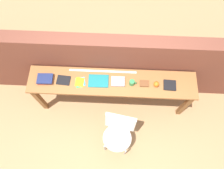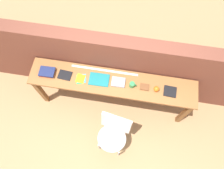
% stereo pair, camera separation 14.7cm
% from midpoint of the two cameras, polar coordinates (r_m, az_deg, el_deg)
% --- Properties ---
extents(ground_plane, '(40.00, 40.00, 0.00)m').
position_cam_midpoint_polar(ground_plane, '(3.94, 0.48, -8.55)').
color(ground_plane, tan).
extents(brick_wall_back, '(6.00, 0.20, 1.45)m').
position_cam_midpoint_polar(brick_wall_back, '(3.50, 2.24, 4.60)').
color(brick_wall_back, brown).
rests_on(brick_wall_back, ground).
extents(sideboard, '(2.50, 0.44, 0.88)m').
position_cam_midpoint_polar(sideboard, '(3.34, 1.40, -0.37)').
color(sideboard, '#996033').
rests_on(sideboard, ground).
extents(chair_white_moulded, '(0.51, 0.52, 0.89)m').
position_cam_midpoint_polar(chair_white_moulded, '(3.35, 1.64, -12.61)').
color(chair_white_moulded, silver).
rests_on(chair_white_moulded, ground).
extents(book_stack_leftmost, '(0.23, 0.17, 0.06)m').
position_cam_midpoint_polar(book_stack_leftmost, '(3.36, -15.45, 3.04)').
color(book_stack_leftmost, red).
rests_on(book_stack_leftmost, sideboard).
extents(magazine_cycling, '(0.21, 0.16, 0.01)m').
position_cam_midpoint_polar(magazine_cycling, '(3.31, -10.96, 2.35)').
color(magazine_cycling, black).
rests_on(magazine_cycling, sideboard).
extents(pamphlet_pile_colourful, '(0.16, 0.18, 0.01)m').
position_cam_midpoint_polar(pamphlet_pile_colourful, '(3.25, -6.88, 1.45)').
color(pamphlet_pile_colourful, green).
rests_on(pamphlet_pile_colourful, sideboard).
extents(book_open_centre, '(0.30, 0.21, 0.02)m').
position_cam_midpoint_polar(book_open_centre, '(3.22, -2.10, 1.24)').
color(book_open_centre, '#19757A').
rests_on(book_open_centre, sideboard).
extents(book_grey_hardcover, '(0.20, 0.16, 0.03)m').
position_cam_midpoint_polar(book_grey_hardcover, '(3.19, 2.96, 0.57)').
color(book_grey_hardcover, '#9E9EA3').
rests_on(book_grey_hardcover, sideboard).
extents(mug, '(0.11, 0.08, 0.09)m').
position_cam_midpoint_polar(mug, '(3.16, 6.61, -0.15)').
color(mug, '#338C4C').
rests_on(mug, sideboard).
extents(leather_journal_brown, '(0.13, 0.10, 0.02)m').
position_cam_midpoint_polar(leather_journal_brown, '(3.21, 9.79, -0.73)').
color(leather_journal_brown, brown).
rests_on(leather_journal_brown, sideboard).
extents(sports_ball_small, '(0.08, 0.08, 0.08)m').
position_cam_midpoint_polar(sports_ball_small, '(3.20, 12.82, -1.21)').
color(sports_ball_small, orange).
rests_on(sports_ball_small, sideboard).
extents(book_repair_rightmost, '(0.19, 0.17, 0.02)m').
position_cam_midpoint_polar(book_repair_rightmost, '(3.27, 16.17, -1.84)').
color(book_repair_rightmost, black).
rests_on(book_repair_rightmost, sideboard).
extents(ruler_metal_back_edge, '(1.01, 0.03, 0.00)m').
position_cam_midpoint_polar(ruler_metal_back_edge, '(3.29, -0.66, 3.66)').
color(ruler_metal_back_edge, silver).
rests_on(ruler_metal_back_edge, sideboard).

